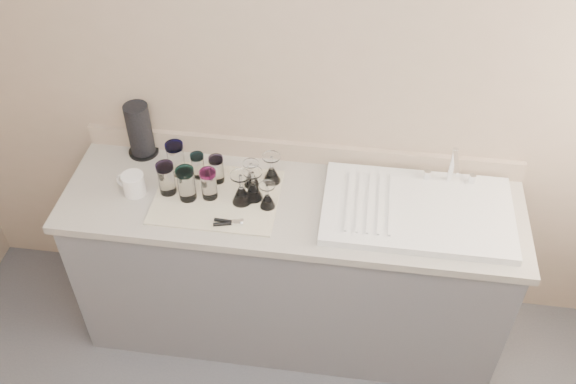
# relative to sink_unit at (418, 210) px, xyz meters

# --- Properties ---
(room_envelope) EXTENTS (3.54, 3.50, 2.52)m
(room_envelope) POSITION_rel_sink_unit_xyz_m (-0.55, -1.20, 0.64)
(room_envelope) COLOR #4C4C50
(room_envelope) RESTS_ON ground
(counter_unit) EXTENTS (2.06, 0.62, 0.90)m
(counter_unit) POSITION_rel_sink_unit_xyz_m (-0.55, -0.00, -0.47)
(counter_unit) COLOR slate
(counter_unit) RESTS_ON ground
(sink_unit) EXTENTS (0.82, 0.50, 0.22)m
(sink_unit) POSITION_rel_sink_unit_xyz_m (0.00, 0.00, 0.00)
(sink_unit) COLOR white
(sink_unit) RESTS_ON counter_unit
(dish_towel) EXTENTS (0.55, 0.42, 0.01)m
(dish_towel) POSITION_rel_sink_unit_xyz_m (-0.89, -0.03, -0.02)
(dish_towel) COLOR silver
(dish_towel) RESTS_ON counter_unit
(tumbler_teal) EXTENTS (0.08, 0.08, 0.16)m
(tumbler_teal) POSITION_rel_sink_unit_xyz_m (-1.10, 0.11, 0.07)
(tumbler_teal) COLOR white
(tumbler_teal) RESTS_ON dish_towel
(tumbler_cyan) EXTENTS (0.06, 0.06, 0.12)m
(tumbler_cyan) POSITION_rel_sink_unit_xyz_m (-1.00, 0.10, 0.05)
(tumbler_cyan) COLOR white
(tumbler_cyan) RESTS_ON dish_towel
(tumbler_purple) EXTENTS (0.07, 0.07, 0.13)m
(tumbler_purple) POSITION_rel_sink_unit_xyz_m (-0.91, 0.08, 0.06)
(tumbler_purple) COLOR white
(tumbler_purple) RESTS_ON dish_towel
(tumbler_magenta) EXTENTS (0.08, 0.08, 0.16)m
(tumbler_magenta) POSITION_rel_sink_unit_xyz_m (-1.11, -0.03, 0.07)
(tumbler_magenta) COLOR white
(tumbler_magenta) RESTS_ON dish_towel
(tumbler_blue) EXTENTS (0.08, 0.08, 0.16)m
(tumbler_blue) POSITION_rel_sink_unit_xyz_m (-1.01, -0.05, 0.07)
(tumbler_blue) COLOR white
(tumbler_blue) RESTS_ON dish_towel
(tumbler_lavender) EXTENTS (0.07, 0.07, 0.15)m
(tumbler_lavender) POSITION_rel_sink_unit_xyz_m (-0.92, -0.03, 0.06)
(tumbler_lavender) COLOR white
(tumbler_lavender) RESTS_ON dish_towel
(goblet_back_left) EXTENTS (0.07, 0.07, 0.13)m
(goblet_back_left) POSITION_rel_sink_unit_xyz_m (-0.75, 0.07, 0.03)
(goblet_back_left) COLOR white
(goblet_back_left) RESTS_ON dish_towel
(goblet_back_right) EXTENTS (0.08, 0.08, 0.15)m
(goblet_back_right) POSITION_rel_sink_unit_xyz_m (-0.66, 0.11, 0.04)
(goblet_back_right) COLOR white
(goblet_back_right) RESTS_ON dish_towel
(goblet_front_left) EXTENTS (0.09, 0.09, 0.16)m
(goblet_front_left) POSITION_rel_sink_unit_xyz_m (-0.77, -0.04, 0.04)
(goblet_front_left) COLOR white
(goblet_front_left) RESTS_ON dish_towel
(goblet_front_right) EXTENTS (0.07, 0.07, 0.12)m
(goblet_front_right) POSITION_rel_sink_unit_xyz_m (-0.65, -0.06, 0.03)
(goblet_front_right) COLOR white
(goblet_front_right) RESTS_ON dish_towel
(goblet_extra) EXTENTS (0.08, 0.08, 0.15)m
(goblet_extra) POSITION_rel_sink_unit_xyz_m (-0.72, -0.01, 0.04)
(goblet_extra) COLOR white
(goblet_extra) RESTS_ON dish_towel
(can_opener) EXTENTS (0.13, 0.05, 0.02)m
(can_opener) POSITION_rel_sink_unit_xyz_m (-0.80, -0.19, -0.00)
(can_opener) COLOR silver
(can_opener) RESTS_ON dish_towel
(white_mug) EXTENTS (0.15, 0.12, 0.10)m
(white_mug) POSITION_rel_sink_unit_xyz_m (-1.26, -0.04, 0.03)
(white_mug) COLOR white
(white_mug) RESTS_ON counter_unit
(paper_towel_roll) EXTENTS (0.14, 0.14, 0.27)m
(paper_towel_roll) POSITION_rel_sink_unit_xyz_m (-1.31, 0.24, 0.11)
(paper_towel_roll) COLOR black
(paper_towel_roll) RESTS_ON counter_unit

